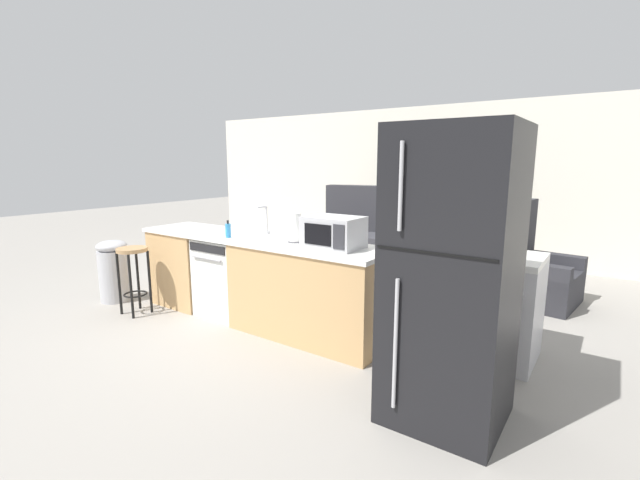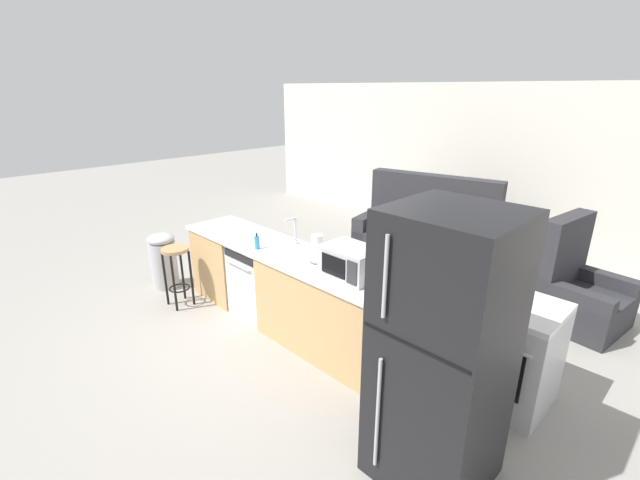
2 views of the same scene
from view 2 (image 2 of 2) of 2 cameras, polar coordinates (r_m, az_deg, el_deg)
The scene contains 15 objects.
ground_plane at distance 5.03m, azimuth -5.81°, elevation -10.42°, with size 24.00×24.00×0.00m, color gray.
wall_back at distance 7.66m, azimuth 20.86°, elevation 9.30°, with size 10.00×0.06×2.60m.
kitchen_counter at distance 4.66m, azimuth -4.12°, elevation -7.03°, with size 2.94×0.66×0.90m.
dishwasher at distance 5.01m, azimuth -7.80°, elevation -5.19°, with size 0.58×0.61×0.84m.
stove_range at distance 3.99m, azimuth 23.44°, elevation -13.27°, with size 0.76×0.68×0.90m.
refrigerator at distance 2.86m, azimuth 15.97°, elevation -14.45°, with size 0.72×0.73×1.88m.
microwave at distance 3.84m, azimuth 4.14°, elevation -2.90°, with size 0.50×0.37×0.28m.
sink_faucet at distance 4.64m, azimuth -3.45°, elevation 1.01°, with size 0.07×0.18×0.30m.
paper_towel_roll at distance 4.13m, azimuth -0.40°, elevation -1.23°, with size 0.14×0.14×0.28m.
soap_bottle at distance 4.55m, azimuth -8.40°, elevation -0.31°, with size 0.06×0.06×0.18m.
kettle at distance 3.68m, azimuth 21.43°, elevation -6.27°, with size 0.21×0.17×0.19m.
bar_stool at distance 5.36m, azimuth -18.58°, elevation -3.06°, with size 0.32×0.32×0.74m.
trash_bin at distance 5.98m, azimuth -20.15°, elevation -2.49°, with size 0.35×0.35×0.74m.
couch at distance 6.75m, azimuth 13.96°, elevation 0.79°, with size 2.14×1.29×1.27m.
armchair at distance 5.59m, azimuth 30.87°, elevation -6.08°, with size 0.90×0.94×1.20m.
Camera 2 is at (3.43, -2.69, 2.51)m, focal length 24.00 mm.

